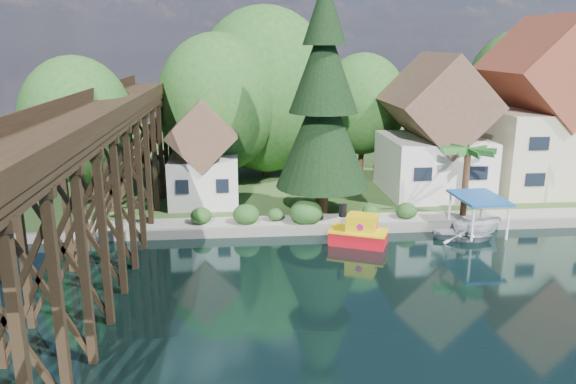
% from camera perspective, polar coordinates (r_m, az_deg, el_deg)
% --- Properties ---
extents(ground, '(140.00, 140.00, 0.00)m').
position_cam_1_polar(ground, '(30.49, 11.49, -8.98)').
color(ground, black).
rests_on(ground, ground).
extents(bank, '(140.00, 52.00, 0.50)m').
position_cam_1_polar(bank, '(62.38, 2.71, 3.85)').
color(bank, '#2E4B1E').
rests_on(bank, ground).
extents(seawall, '(60.00, 0.40, 0.62)m').
position_cam_1_polar(seawall, '(38.68, 13.88, -3.44)').
color(seawall, slate).
rests_on(seawall, ground).
extents(promenade, '(50.00, 2.60, 0.06)m').
position_cam_1_polar(promenade, '(40.45, 16.00, -2.45)').
color(promenade, gray).
rests_on(promenade, bank).
extents(trestle_bridge, '(4.12, 44.18, 9.30)m').
position_cam_1_polar(trestle_bridge, '(33.42, -18.15, 2.34)').
color(trestle_bridge, black).
rests_on(trestle_bridge, ground).
extents(house_left, '(7.64, 8.64, 11.02)m').
position_cam_1_polar(house_left, '(45.89, 14.63, 5.58)').
color(house_left, silver).
rests_on(house_left, bank).
extents(house_center, '(8.65, 9.18, 13.89)m').
position_cam_1_polar(house_center, '(49.91, 24.38, 6.95)').
color(house_center, beige).
rests_on(house_center, bank).
extents(shed, '(5.09, 5.40, 7.85)m').
position_cam_1_polar(shed, '(42.07, -8.57, 3.27)').
color(shed, silver).
rests_on(shed, bank).
extents(bg_trees, '(49.90, 13.30, 10.57)m').
position_cam_1_polar(bg_trees, '(49.06, 6.03, 9.09)').
color(bg_trees, '#382314').
rests_on(bg_trees, bank).
extents(shrubs, '(15.76, 2.47, 1.70)m').
position_cam_1_polar(shrubs, '(37.73, 0.89, -1.98)').
color(shrubs, '#1D4318').
rests_on(shrubs, bank).
extents(conifer, '(6.49, 6.49, 15.97)m').
position_cam_1_polar(conifer, '(38.48, 3.61, 8.91)').
color(conifer, '#382314').
rests_on(conifer, bank).
extents(palm_tree, '(4.29, 4.29, 5.13)m').
position_cam_1_polar(palm_tree, '(40.04, 17.82, 3.81)').
color(palm_tree, '#382314').
rests_on(palm_tree, bank).
extents(tugboat, '(4.02, 3.20, 2.57)m').
position_cam_1_polar(tugboat, '(35.27, 7.25, -4.11)').
color(tugboat, red).
rests_on(tugboat, ground).
extents(boat_white_a, '(4.33, 3.65, 0.76)m').
position_cam_1_polar(boat_white_a, '(37.74, 17.39, -4.04)').
color(boat_white_a, silver).
rests_on(boat_white_a, ground).
extents(boat_canopy, '(3.33, 4.16, 2.62)m').
position_cam_1_polar(boat_canopy, '(38.58, 18.66, -2.57)').
color(boat_canopy, silver).
rests_on(boat_canopy, ground).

